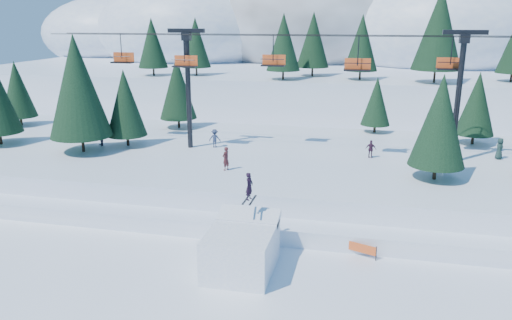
% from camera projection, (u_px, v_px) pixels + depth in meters
% --- Properties ---
extents(ground, '(160.00, 160.00, 0.00)m').
position_uv_depth(ground, '(236.00, 285.00, 26.43)').
color(ground, white).
rests_on(ground, ground).
extents(mid_shelf, '(70.00, 22.00, 2.50)m').
position_uv_depth(mid_shelf, '(290.00, 167.00, 42.97)').
color(mid_shelf, white).
rests_on(mid_shelf, ground).
extents(berm, '(70.00, 6.00, 1.10)m').
position_uv_depth(berm, '(267.00, 218.00, 33.78)').
color(berm, white).
rests_on(berm, ground).
extents(mountain_ridge, '(119.00, 60.00, 26.46)m').
position_uv_depth(mountain_ridge, '(310.00, 40.00, 93.67)').
color(mountain_ridge, white).
rests_on(mountain_ridge, ground).
extents(jump_kicker, '(3.58, 4.87, 5.26)m').
position_uv_depth(jump_kicker, '(242.00, 248.00, 27.67)').
color(jump_kicker, white).
rests_on(jump_kicker, ground).
extents(chairlift, '(46.00, 3.21, 10.28)m').
position_uv_depth(chairlift, '(315.00, 73.00, 40.40)').
color(chairlift, black).
rests_on(chairlift, mid_shelf).
extents(conifer_stand, '(63.34, 18.11, 9.95)m').
position_uv_depth(conifer_stand, '(299.00, 101.00, 41.43)').
color(conifer_stand, black).
rests_on(conifer_stand, mid_shelf).
extents(distant_skiers, '(34.92, 8.73, 1.81)m').
position_uv_depth(distant_skiers, '(264.00, 144.00, 42.32)').
color(distant_skiers, '#332B47').
rests_on(distant_skiers, mid_shelf).
extents(banner_near, '(2.69, 1.02, 0.90)m').
position_uv_depth(banner_near, '(354.00, 246.00, 29.64)').
color(banner_near, black).
rests_on(banner_near, ground).
extents(banner_far, '(2.69, 1.02, 0.90)m').
position_uv_depth(banner_far, '(459.00, 247.00, 29.56)').
color(banner_far, black).
rests_on(banner_far, ground).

